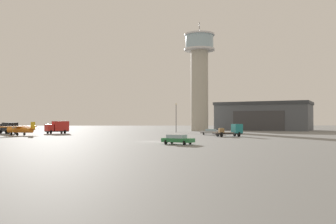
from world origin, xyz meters
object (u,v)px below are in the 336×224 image
truck_box_red (58,127)px  car_green (178,139)px  truck_box_black (8,127)px  light_post_west (176,115)px  control_tower (199,73)px  airplane_orange (21,129)px  truck_flatbed_teal (232,131)px  car_silver (210,132)px

truck_box_red → car_green: 52.99m
truck_box_black → light_post_west: bearing=-120.5°
car_green → light_post_west: 54.03m
truck_box_black → control_tower: bearing=-107.7°
airplane_orange → truck_flatbed_teal: size_ratio=1.61×
truck_flatbed_teal → light_post_west: light_post_west is taller
truck_flatbed_teal → truck_box_black: 57.80m
car_silver → light_post_west: bearing=-55.7°
airplane_orange → truck_box_black: airplane_orange is taller
control_tower → truck_box_red: bearing=-151.5°
control_tower → truck_flatbed_teal: 46.87m
truck_flatbed_teal → light_post_west: size_ratio=0.75×
truck_flatbed_teal → car_silver: truck_flatbed_teal is taller
airplane_orange → truck_flatbed_teal: bearing=-168.7°
control_tower → airplane_orange: size_ratio=3.54×
airplane_orange → light_post_west: size_ratio=1.21×
car_silver → car_green: bearing=87.4°
airplane_orange → truck_box_black: 14.22m
car_silver → truck_box_red: bearing=-0.3°
truck_box_red → truck_box_black: bearing=-38.2°
control_tower → car_silver: (-2.82, -32.94, -18.32)m
control_tower → airplane_orange: control_tower is taller
truck_box_black → car_silver: bearing=-142.3°
car_silver → truck_flatbed_teal: bearing=119.6°
truck_box_black → car_silver: 52.11m
control_tower → truck_box_red: 49.64m
truck_box_black → car_green: 61.07m
light_post_west → truck_box_black: bearing=-171.1°
airplane_orange → car_green: (32.41, -34.27, -0.70)m
control_tower → truck_flatbed_teal: size_ratio=5.69×
truck_box_black → car_green: bearing=-179.3°
truck_flatbed_teal → light_post_west: 30.56m
airplane_orange → car_silver: size_ratio=2.12×
truck_box_red → truck_flatbed_teal: size_ratio=0.96×
control_tower → airplane_orange: bearing=-144.1°
car_green → truck_box_red: bearing=155.2°
truck_box_black → light_post_west: light_post_west is taller
truck_box_black → light_post_west: size_ratio=0.83×
control_tower → car_green: bearing=-101.8°
light_post_west → airplane_orange: bearing=-152.7°
control_tower → car_green: 71.87m
control_tower → truck_box_black: size_ratio=5.18×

